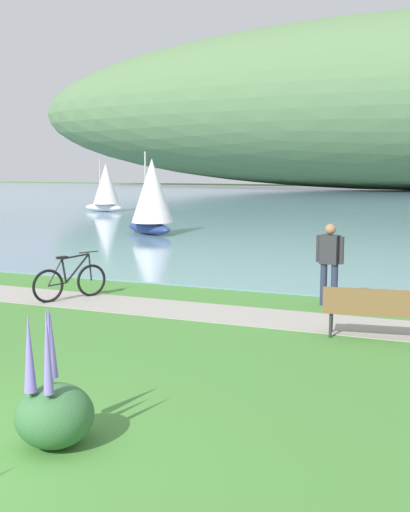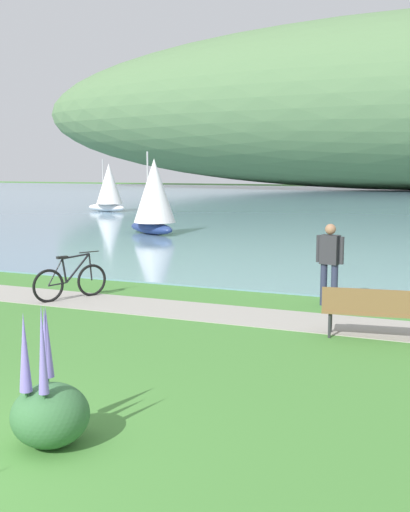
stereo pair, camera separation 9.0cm
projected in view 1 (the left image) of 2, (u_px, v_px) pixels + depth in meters
The scene contains 8 objects.
bay_water at pixel (400, 202), 51.35m from camera, with size 180.00×80.00×0.04m, color #6B8EA8.
shoreline_path at pixel (201, 312), 12.53m from camera, with size 60.00×1.50×0.01m, color #A39E93.
park_bench_near_camera at pixel (378, 309), 10.47m from camera, with size 1.85×0.72×0.88m.
bicycle_leaning_near_bench at pixel (70, 281), 13.66m from camera, with size 0.86×1.60×1.01m.
person_at_shoreline at pixel (330, 259), 12.95m from camera, with size 0.60×0.30×1.71m.
echium_bush_closest_to_camera at pixel (54, 409), 6.45m from camera, with size 0.81×0.81×1.54m.
sailboat_nearest_to_shore at pixel (106, 187), 40.24m from camera, with size 2.91×1.88×3.33m.
sailboat_mid_bay at pixel (152, 196), 26.37m from camera, with size 2.98×2.43×3.47m.
Camera 1 is at (4.71, -4.17, 2.85)m, focal length 44.21 mm.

